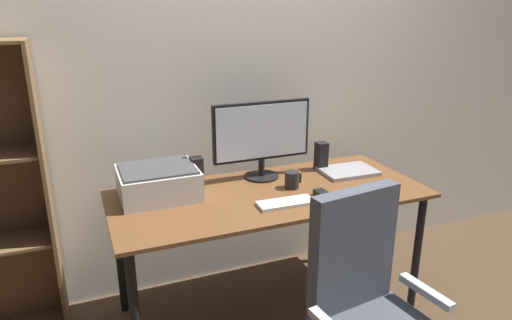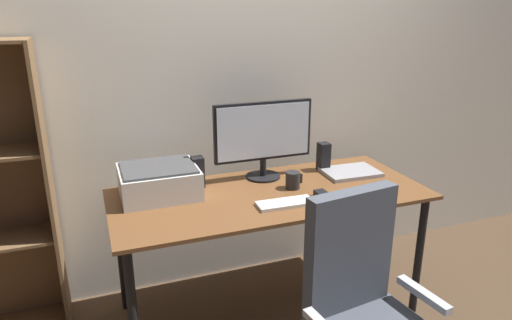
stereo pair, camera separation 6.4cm
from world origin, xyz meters
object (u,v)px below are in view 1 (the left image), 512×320
desk (269,205)px  speaker_left (197,173)px  monitor (262,135)px  laptop (348,171)px  coffee_mug (292,180)px  keyboard (286,203)px  printer (158,182)px  mouse (322,194)px  speaker_right (321,156)px

desk → speaker_left: 0.43m
monitor → laptop: monitor is taller
desk → coffee_mug: size_ratio=17.72×
keyboard → printer: size_ratio=0.72×
printer → laptop: bearing=-3.5°
monitor → keyboard: bearing=-95.3°
mouse → speaker_right: size_ratio=0.56×
monitor → printer: 0.64m
keyboard → coffee_mug: bearing=58.1°
desk → coffee_mug: coffee_mug is taller
coffee_mug → speaker_left: size_ratio=0.56×
mouse → laptop: size_ratio=0.30×
laptop → speaker_right: speaker_right is taller
desk → monitor: bearing=77.7°
coffee_mug → speaker_right: size_ratio=0.56×
coffee_mug → desk: bearing=-176.0°
monitor → printer: bearing=-174.6°
desk → laptop: (0.56, 0.10, 0.09)m
laptop → keyboard: bearing=-151.0°
desk → monitor: 0.41m
speaker_left → printer: speaker_left is taller
speaker_left → monitor: bearing=1.2°
coffee_mug → laptop: (0.42, 0.09, -0.04)m
coffee_mug → mouse: bearing=-63.0°
keyboard → coffee_mug: coffee_mug is taller
monitor → speaker_right: 0.42m
desk → keyboard: bearing=-86.4°
desk → laptop: laptop is taller
monitor → coffee_mug: 0.31m
speaker_left → speaker_right: size_ratio=1.00×
desk → speaker_left: bearing=147.4°
monitor → printer: size_ratio=1.45×
speaker_right → printer: bearing=-177.1°
desk → coffee_mug: bearing=4.0°
desk → keyboard: keyboard is taller
monitor → mouse: bearing=-65.2°
printer → coffee_mug: bearing=-12.7°
laptop → printer: printer is taller
coffee_mug → laptop: coffee_mug is taller
speaker_left → speaker_right: (0.78, 0.00, 0.00)m
monitor → speaker_right: size_ratio=3.40×
desk → mouse: (0.23, -0.17, 0.09)m
keyboard → speaker_right: 0.59m
keyboard → mouse: mouse is taller
monitor → coffee_mug: size_ratio=6.09×
desk → speaker_right: speaker_right is taller
speaker_left → mouse: bearing=-33.9°
keyboard → speaker_right: (0.43, 0.40, 0.08)m
monitor → speaker_left: size_ratio=3.40×
mouse → monitor: bearing=112.6°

